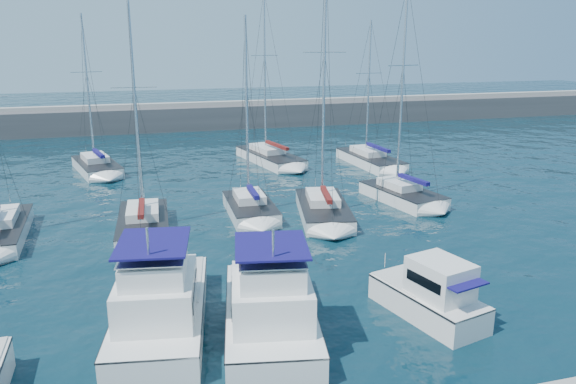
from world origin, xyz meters
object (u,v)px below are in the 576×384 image
object	(u,v)px
sailboat_mid_e	(402,194)
motor_yacht_port_inner	(160,306)
sailboat_mid_b	(143,224)
sailboat_mid_c	(250,208)
sailboat_back_a	(97,166)
sailboat_mid_d	(323,209)
motor_yacht_stbd_inner	(271,310)
motor_yacht_stbd_outer	(431,297)
sailboat_back_b	(270,157)
sailboat_back_c	(370,160)

from	to	relation	value
sailboat_mid_e	motor_yacht_port_inner	bearing A→B (deg)	-152.87
sailboat_mid_b	sailboat_mid_c	size ratio (longest dim) A/B	1.05
sailboat_back_a	sailboat_mid_c	bearing A→B (deg)	-70.78
sailboat_mid_b	sailboat_mid_e	bearing A→B (deg)	8.06
motor_yacht_port_inner	sailboat_mid_d	distance (m)	17.19
motor_yacht_stbd_inner	motor_yacht_stbd_outer	bearing A→B (deg)	7.24
sailboat_back_b	sailboat_back_c	xyz separation A→B (m)	(8.97, -3.71, -0.02)
sailboat_back_a	motor_yacht_stbd_inner	bearing A→B (deg)	-89.97
sailboat_back_c	sailboat_back_b	bearing A→B (deg)	153.09
motor_yacht_stbd_inner	sailboat_mid_d	distance (m)	16.03
sailboat_back_a	sailboat_back_c	size ratio (longest dim) A/B	1.04
motor_yacht_port_inner	sailboat_mid_b	size ratio (longest dim) A/B	0.67
motor_yacht_stbd_outer	sailboat_mid_c	distance (m)	17.03
sailboat_mid_d	sailboat_back_a	bearing A→B (deg)	142.46
sailboat_mid_b	sailboat_mid_d	xyz separation A→B (m)	(11.89, -0.19, 0.04)
sailboat_mid_e	sailboat_back_b	world-z (taller)	sailboat_back_b
motor_yacht_stbd_inner	sailboat_back_b	distance (m)	32.93
sailboat_back_a	sailboat_back_b	distance (m)	16.08
sailboat_mid_c	sailboat_mid_e	world-z (taller)	sailboat_mid_e
sailboat_back_b	sailboat_back_c	world-z (taller)	sailboat_back_b
motor_yacht_stbd_inner	sailboat_mid_b	distance (m)	15.22
sailboat_mid_c	sailboat_mid_e	bearing A→B (deg)	2.66
motor_yacht_stbd_outer	sailboat_mid_b	xyz separation A→B (m)	(-11.74, 14.88, -0.43)
sailboat_back_a	sailboat_back_b	xyz separation A→B (m)	(16.08, -0.29, 0.00)
sailboat_mid_b	sailboat_back_a	world-z (taller)	sailboat_mid_b
sailboat_mid_d	sailboat_back_b	size ratio (longest dim) A/B	1.08
sailboat_mid_d	sailboat_back_c	world-z (taller)	sailboat_mid_d
motor_yacht_stbd_inner	motor_yacht_stbd_outer	xyz separation A→B (m)	(7.10, -0.40, -0.19)
motor_yacht_stbd_outer	sailboat_mid_e	size ratio (longest dim) A/B	0.36
motor_yacht_stbd_outer	sailboat_mid_c	xyz separation A→B (m)	(-4.56, 16.40, -0.42)
motor_yacht_port_inner	sailboat_mid_d	xyz separation A→B (m)	(11.56, 12.71, -0.58)
sailboat_mid_e	sailboat_mid_b	bearing A→B (deg)	173.96
sailboat_back_c	sailboat_mid_d	bearing A→B (deg)	-128.86
sailboat_mid_b	sailboat_back_a	bearing A→B (deg)	104.14
sailboat_mid_c	sailboat_mid_e	distance (m)	11.58
sailboat_mid_d	sailboat_back_b	xyz separation A→B (m)	(0.61, 17.68, -0.03)
motor_yacht_port_inner	sailboat_back_c	xyz separation A→B (m)	(21.13, 26.69, -0.63)
motor_yacht_stbd_inner	sailboat_back_a	world-z (taller)	sailboat_back_a
motor_yacht_stbd_outer	sailboat_back_b	bearing A→B (deg)	74.32
motor_yacht_port_inner	sailboat_back_c	world-z (taller)	sailboat_back_c
sailboat_back_a	motor_yacht_port_inner	bearing A→B (deg)	-97.00
sailboat_mid_e	sailboat_back_c	size ratio (longest dim) A/B	1.16
motor_yacht_port_inner	motor_yacht_stbd_outer	size ratio (longest dim) A/B	1.66
motor_yacht_port_inner	sailboat_mid_b	world-z (taller)	sailboat_mid_b
motor_yacht_port_inner	sailboat_mid_b	distance (m)	12.93
motor_yacht_stbd_inner	sailboat_mid_c	bearing A→B (deg)	91.44
sailboat_mid_d	sailboat_back_b	bearing A→B (deg)	99.77
sailboat_mid_c	motor_yacht_port_inner	bearing A→B (deg)	-113.85
motor_yacht_stbd_inner	sailboat_mid_c	world-z (taller)	sailboat_mid_c
sailboat_mid_b	sailboat_mid_e	xyz separation A→B (m)	(18.76, 1.74, 0.03)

